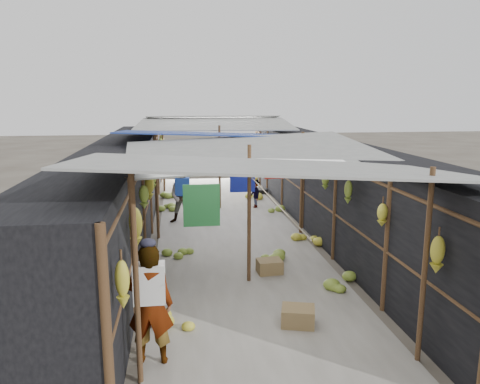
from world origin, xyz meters
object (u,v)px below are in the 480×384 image
black_basin (260,191)px  shopper_blue (183,196)px  vendor_elderly (150,305)px  crate_near (269,267)px  vendor_seated (255,193)px

black_basin → shopper_blue: shopper_blue is taller
vendor_elderly → shopper_blue: bearing=-87.4°
black_basin → vendor_elderly: vendor_elderly is taller
vendor_elderly → shopper_blue: size_ratio=1.07×
crate_near → black_basin: (1.20, 7.84, -0.06)m
crate_near → black_basin: size_ratio=0.83×
shopper_blue → vendor_seated: bearing=44.5°
black_basin → vendor_seated: 2.36m
black_basin → shopper_blue: bearing=-127.1°
shopper_blue → vendor_seated: (2.26, 1.51, -0.29)m
crate_near → shopper_blue: (-1.64, 4.08, 0.62)m
crate_near → vendor_elderly: 3.67m
vendor_elderly → vendor_seated: bearing=-101.3°
crate_near → vendor_seated: (0.62, 5.58, 0.33)m
black_basin → vendor_elderly: (-3.35, -10.75, 0.73)m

